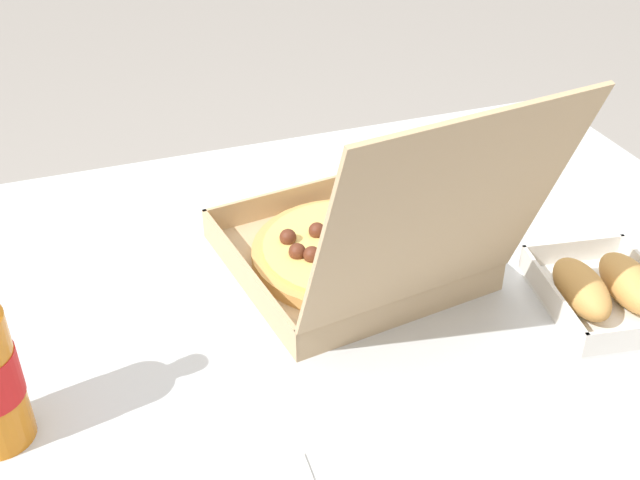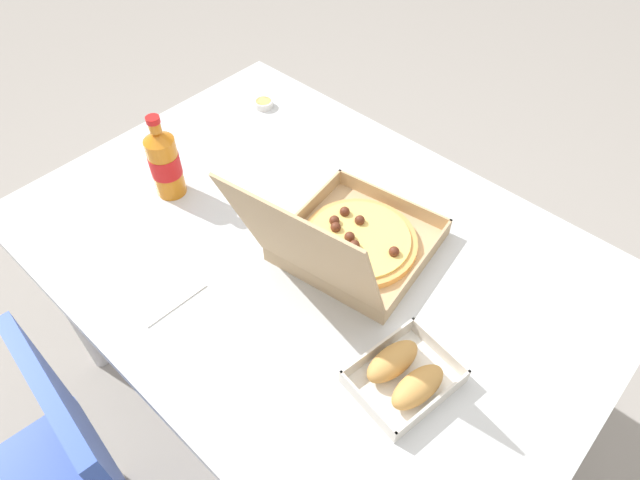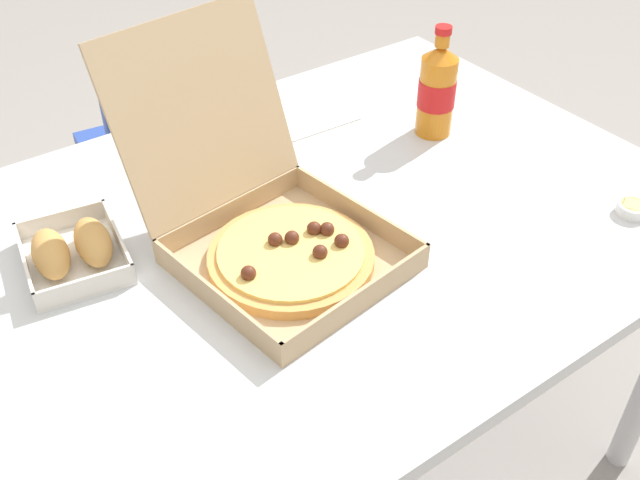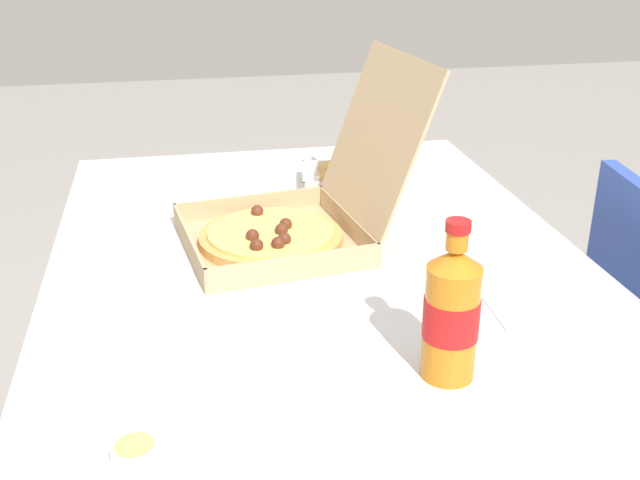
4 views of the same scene
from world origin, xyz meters
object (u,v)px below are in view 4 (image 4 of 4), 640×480
at_px(bread_side_box, 345,177).
at_px(cola_bottle, 451,313).
at_px(pizza_box_open, 290,219).
at_px(paper_menu, 527,295).
at_px(dipping_sauce_cup, 135,451).

height_order(bread_side_box, cola_bottle, cola_bottle).
height_order(pizza_box_open, paper_menu, pizza_box_open).
bearing_deg(pizza_box_open, paper_menu, 50.76).
bearing_deg(bread_side_box, paper_menu, 17.69).
xyz_separation_m(paper_menu, dipping_sauce_cup, (0.28, -0.61, 0.01)).
relative_size(paper_menu, dipping_sauce_cup, 3.75).
height_order(bread_side_box, paper_menu, bread_side_box).
distance_m(bread_side_box, dipping_sauce_cup, 0.94).
xyz_separation_m(cola_bottle, paper_menu, (-0.19, 0.20, -0.09)).
xyz_separation_m(pizza_box_open, bread_side_box, (-0.27, 0.17, -0.02)).
bearing_deg(pizza_box_open, bread_side_box, 148.81).
bearing_deg(bread_side_box, dipping_sauce_cup, -27.41).
distance_m(paper_menu, dipping_sauce_cup, 0.67).
distance_m(pizza_box_open, cola_bottle, 0.49).
distance_m(bread_side_box, paper_menu, 0.58).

